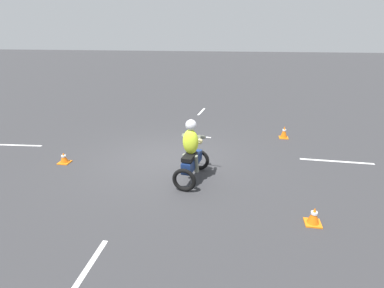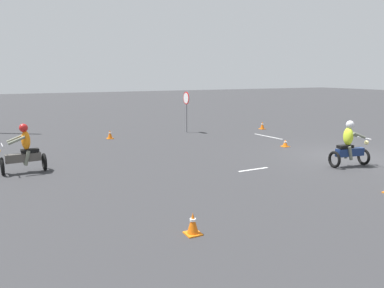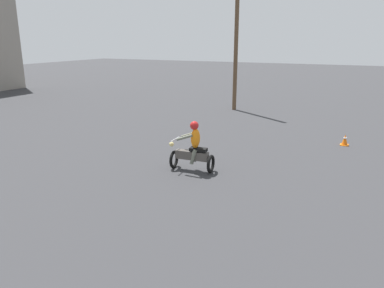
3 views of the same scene
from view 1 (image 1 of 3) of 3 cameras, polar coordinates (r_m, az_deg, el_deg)
ground_plane at (r=9.22m, az=-4.97°, el=-2.92°), size 120.00×120.00×0.00m
motorcycle_rider_foreground at (r=7.62m, az=-0.08°, el=-2.02°), size 0.82×1.55×1.66m
traffic_cone_near_right at (r=11.49m, az=17.13°, el=2.14°), size 0.32×0.32×0.45m
traffic_cone_far_right at (r=9.65m, az=-23.20°, el=-2.48°), size 0.32×0.32×0.33m
traffic_cone_far_center at (r=6.64m, az=22.18°, el=-12.60°), size 0.32×0.32×0.37m
lane_stripe_e at (r=12.06m, az=-31.00°, el=-0.16°), size 2.10×0.28×0.01m
lane_stripe_n at (r=5.64m, az=-18.86°, el=-20.88°), size 0.12×1.24×0.01m
lane_stripe_w at (r=10.03m, az=25.80°, el=-2.98°), size 2.11×0.14×0.01m
lane_stripe_s at (r=14.87m, az=1.81°, el=6.20°), size 0.22×1.41×0.01m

